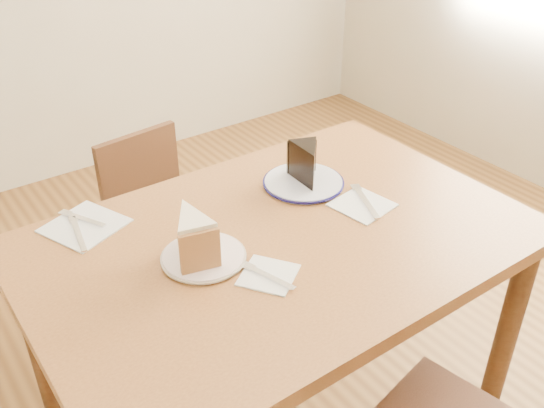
{
  "coord_description": "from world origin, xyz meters",
  "views": [
    {
      "loc": [
        -0.71,
        -0.96,
        1.59
      ],
      "look_at": [
        0.02,
        0.06,
        0.8
      ],
      "focal_mm": 40.0,
      "sensor_mm": 36.0,
      "label": 1
    }
  ],
  "objects": [
    {
      "name": "fork_cream",
      "position": [
        -0.12,
        -0.12,
        0.76
      ],
      "size": [
        0.05,
        0.14,
        0.0
      ],
      "primitive_type": "cube",
      "rotation": [
        0.0,
        0.0,
        0.29
      ],
      "color": "silver",
      "rests_on": "napkin_cream"
    },
    {
      "name": "plate_cream",
      "position": [
        -0.2,
        0.03,
        0.76
      ],
      "size": [
        0.19,
        0.19,
        0.01
      ],
      "primitive_type": "cylinder",
      "color": "white",
      "rests_on": "table"
    },
    {
      "name": "knife_spare",
      "position": [
        -0.4,
        0.28,
        0.76
      ],
      "size": [
        0.04,
        0.16,
        0.0
      ],
      "primitive_type": "cube",
      "rotation": [
        0.0,
        0.0,
        -0.18
      ],
      "color": "silver",
      "rests_on": "napkin_spare"
    },
    {
      "name": "carrot_cake",
      "position": [
        -0.21,
        0.05,
        0.81
      ],
      "size": [
        0.11,
        0.14,
        0.1
      ],
      "primitive_type": null,
      "rotation": [
        0.0,
        0.0,
        -0.23
      ],
      "color": "beige",
      "rests_on": "plate_cream"
    },
    {
      "name": "napkin_cream",
      "position": [
        -0.11,
        -0.11,
        0.75
      ],
      "size": [
        0.16,
        0.16,
        0.0
      ],
      "primitive_type": "cube",
      "rotation": [
        0.0,
        0.0,
        0.6
      ],
      "color": "white",
      "rests_on": "table"
    },
    {
      "name": "napkin_spare",
      "position": [
        -0.37,
        0.31,
        0.75
      ],
      "size": [
        0.22,
        0.22,
        0.0
      ],
      "primitive_type": "cube",
      "rotation": [
        0.0,
        0.0,
        0.38
      ],
      "color": "white",
      "rests_on": "table"
    },
    {
      "name": "napkin_navy",
      "position": [
        0.25,
        -0.02,
        0.75
      ],
      "size": [
        0.16,
        0.16,
        0.0
      ],
      "primitive_type": "cube",
      "rotation": [
        0.0,
        0.0,
        0.16
      ],
      "color": "white",
      "rests_on": "table"
    },
    {
      "name": "chair_far",
      "position": [
        -0.01,
        0.67,
        0.4
      ],
      "size": [
        0.4,
        0.4,
        0.72
      ],
      "rotation": [
        0.0,
        0.0,
        3.26
      ],
      "color": "#311A0E",
      "rests_on": "ground"
    },
    {
      "name": "knife_navy",
      "position": [
        0.27,
        -0.01,
        0.76
      ],
      "size": [
        0.08,
        0.16,
        0.0
      ],
      "primitive_type": "cube",
      "rotation": [
        0.0,
        0.0,
        -0.4
      ],
      "color": "silver",
      "rests_on": "napkin_navy"
    },
    {
      "name": "chocolate_cake",
      "position": [
        0.2,
        0.15,
        0.81
      ],
      "size": [
        0.11,
        0.13,
        0.09
      ],
      "primitive_type": null,
      "rotation": [
        0.0,
        0.0,
        2.76
      ],
      "color": "black",
      "rests_on": "plate_navy"
    },
    {
      "name": "table",
      "position": [
        0.0,
        0.0,
        0.65
      ],
      "size": [
        1.2,
        0.8,
        0.75
      ],
      "color": "brown",
      "rests_on": "ground"
    },
    {
      "name": "plate_navy",
      "position": [
        0.2,
        0.16,
        0.76
      ],
      "size": [
        0.21,
        0.21,
        0.01
      ],
      "primitive_type": "cylinder",
      "color": "white",
      "rests_on": "table"
    },
    {
      "name": "fork_spare",
      "position": [
        -0.36,
        0.34,
        0.76
      ],
      "size": [
        0.08,
        0.13,
        0.0
      ],
      "primitive_type": "cube",
      "rotation": [
        0.0,
        0.0,
        0.47
      ],
      "color": "silver",
      "rests_on": "napkin_spare"
    }
  ]
}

